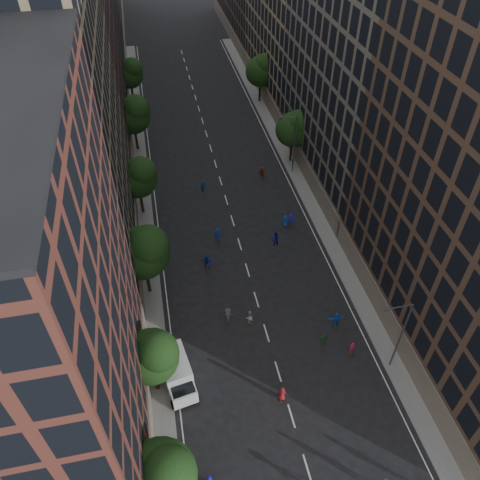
% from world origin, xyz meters
% --- Properties ---
extents(ground, '(240.00, 240.00, 0.00)m').
position_xyz_m(ground, '(0.00, 40.00, 0.00)').
color(ground, black).
rests_on(ground, ground).
extents(sidewalk_left, '(4.00, 105.00, 0.15)m').
position_xyz_m(sidewalk_left, '(-12.00, 47.50, 0.07)').
color(sidewalk_left, slate).
rests_on(sidewalk_left, ground).
extents(sidewalk_right, '(4.00, 105.00, 0.15)m').
position_xyz_m(sidewalk_right, '(12.00, 47.50, 0.07)').
color(sidewalk_right, slate).
rests_on(sidewalk_right, ground).
extents(bldg_left_a, '(14.00, 22.00, 30.00)m').
position_xyz_m(bldg_left_a, '(-19.00, 11.00, 15.00)').
color(bldg_left_a, brown).
rests_on(bldg_left_a, ground).
extents(bldg_left_b, '(14.00, 26.00, 34.00)m').
position_xyz_m(bldg_left_b, '(-19.00, 35.00, 17.00)').
color(bldg_left_b, '#847456').
rests_on(bldg_left_b, ground).
extents(bldg_left_c, '(14.00, 20.00, 28.00)m').
position_xyz_m(bldg_left_c, '(-19.00, 58.00, 14.00)').
color(bldg_left_c, brown).
rests_on(bldg_left_c, ground).
extents(bldg_right_b, '(14.00, 28.00, 33.00)m').
position_xyz_m(bldg_right_b, '(19.00, 44.00, 16.50)').
color(bldg_right_b, '#5F584E').
rests_on(bldg_right_b, ground).
extents(tree_left_0, '(5.20, 5.20, 8.83)m').
position_xyz_m(tree_left_0, '(-11.01, 3.85, 5.96)').
color(tree_left_0, black).
rests_on(tree_left_0, ground).
extents(tree_left_1, '(4.80, 4.80, 8.21)m').
position_xyz_m(tree_left_1, '(-11.02, 13.86, 5.55)').
color(tree_left_1, black).
rests_on(tree_left_1, ground).
extents(tree_left_2, '(5.60, 5.60, 9.45)m').
position_xyz_m(tree_left_2, '(-10.99, 25.83, 6.36)').
color(tree_left_2, black).
rests_on(tree_left_2, ground).
extents(tree_left_3, '(5.00, 5.00, 8.58)m').
position_xyz_m(tree_left_3, '(-11.02, 39.85, 5.82)').
color(tree_left_3, black).
rests_on(tree_left_3, ground).
extents(tree_left_4, '(5.40, 5.40, 9.08)m').
position_xyz_m(tree_left_4, '(-11.00, 55.84, 6.10)').
color(tree_left_4, black).
rests_on(tree_left_4, ground).
extents(tree_left_5, '(4.80, 4.80, 8.33)m').
position_xyz_m(tree_left_5, '(-11.02, 71.86, 5.68)').
color(tree_left_5, black).
rests_on(tree_left_5, ground).
extents(tree_right_a, '(5.00, 5.00, 8.39)m').
position_xyz_m(tree_right_a, '(11.38, 47.85, 5.63)').
color(tree_right_a, black).
rests_on(tree_right_a, ground).
extents(tree_right_b, '(5.20, 5.20, 8.83)m').
position_xyz_m(tree_right_b, '(11.39, 67.85, 5.96)').
color(tree_right_b, black).
rests_on(tree_right_b, ground).
extents(streetlamp_near, '(2.64, 0.22, 9.06)m').
position_xyz_m(streetlamp_near, '(10.37, 12.00, 5.17)').
color(streetlamp_near, '#595B60').
rests_on(streetlamp_near, ground).
extents(streetlamp_far, '(2.64, 0.22, 9.06)m').
position_xyz_m(streetlamp_far, '(10.37, 45.00, 5.17)').
color(streetlamp_far, '#595B60').
rests_on(streetlamp_far, ground).
extents(cargo_van, '(3.36, 5.67, 2.85)m').
position_xyz_m(cargo_van, '(-9.32, 14.29, 1.50)').
color(cargo_van, white).
rests_on(cargo_van, ground).
extents(skater_5, '(1.75, 0.57, 1.88)m').
position_xyz_m(skater_5, '(7.09, 17.48, 0.94)').
color(skater_5, blue).
rests_on(skater_5, ground).
extents(skater_6, '(0.94, 0.78, 1.65)m').
position_xyz_m(skater_6, '(-0.42, 10.77, 0.83)').
color(skater_6, maroon).
rests_on(skater_6, ground).
extents(skater_7, '(0.66, 0.53, 1.57)m').
position_xyz_m(skater_7, '(7.46, 14.08, 0.78)').
color(skater_7, '#AC1C3D').
rests_on(skater_7, ground).
extents(skater_8, '(0.93, 0.82, 1.63)m').
position_xyz_m(skater_8, '(-1.42, 19.67, 0.81)').
color(skater_8, silver).
rests_on(skater_8, ground).
extents(skater_9, '(1.20, 0.80, 1.73)m').
position_xyz_m(skater_9, '(-3.52, 20.41, 0.87)').
color(skater_9, '#46454B').
rests_on(skater_9, ground).
extents(skater_10, '(0.97, 0.49, 1.59)m').
position_xyz_m(skater_10, '(5.14, 15.49, 0.79)').
color(skater_10, '#206C28').
rests_on(skater_10, ground).
extents(skater_11, '(1.59, 0.95, 1.63)m').
position_xyz_m(skater_11, '(-4.45, 28.52, 0.82)').
color(skater_11, '#152FB1').
rests_on(skater_11, ground).
extents(skater_12, '(0.89, 0.70, 1.59)m').
position_xyz_m(skater_12, '(6.34, 33.65, 0.79)').
color(skater_12, '#144AA9').
rests_on(skater_12, ground).
extents(skater_13, '(0.83, 0.71, 1.94)m').
position_xyz_m(skater_13, '(-2.51, 32.67, 0.97)').
color(skater_13, '#153FB0').
rests_on(skater_13, ground).
extents(skater_14, '(0.96, 0.76, 1.93)m').
position_xyz_m(skater_14, '(4.16, 30.52, 0.97)').
color(skater_14, '#12118F').
rests_on(skater_14, ground).
extents(skater_15, '(1.23, 0.79, 1.80)m').
position_xyz_m(skater_15, '(7.04, 33.55, 0.90)').
color(skater_15, '#1F15AF').
rests_on(skater_15, ground).
extents(skater_16, '(1.03, 0.48, 1.71)m').
position_xyz_m(skater_16, '(-2.82, 42.92, 0.85)').
color(skater_16, blue).
rests_on(skater_16, ground).
extents(skater_17, '(1.65, 0.81, 1.70)m').
position_xyz_m(skater_17, '(5.95, 44.54, 0.85)').
color(skater_17, '#A0371A').
rests_on(skater_17, ground).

